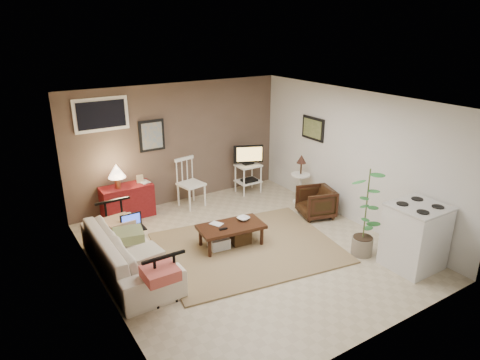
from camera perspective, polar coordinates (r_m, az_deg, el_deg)
floor at (r=7.02m, az=0.96°, el=-9.30°), size 5.00×5.00×0.00m
art_back at (r=8.33m, az=-11.68°, el=5.83°), size 0.50×0.03×0.60m
art_right at (r=8.54m, az=9.71°, el=6.79°), size 0.03×0.60×0.45m
window at (r=7.95m, az=-18.03°, el=8.30°), size 0.96×0.03×0.60m
rug at (r=7.07m, az=1.03°, el=-8.96°), size 3.10×2.64×0.03m
coffee_table at (r=7.03m, az=-1.24°, el=-7.20°), size 1.12×0.67×0.40m
sofa at (r=6.49m, az=-14.71°, el=-8.37°), size 0.64×2.18×0.85m
sofa_pillows at (r=6.25m, az=-13.60°, el=-8.45°), size 0.42×2.07×0.15m
sofa_end_rails at (r=6.55m, az=-13.62°, el=-8.59°), size 0.59×2.17×0.73m
laptop at (r=6.81m, az=-14.15°, el=-5.73°), size 0.33×0.24×0.23m
red_console at (r=8.26m, az=-14.90°, el=-2.42°), size 0.94×0.42×1.09m
spindle_chair at (r=8.53m, az=-6.62°, el=-0.54°), size 0.51×0.51×0.97m
tv_stand at (r=9.11m, az=1.13°, el=1.63°), size 0.59×0.40×1.05m
side_table at (r=8.64m, az=8.10°, el=0.89°), size 0.38×0.38×1.02m
armchair at (r=8.17m, az=10.10°, el=-2.78°), size 0.72×0.74×0.62m
potted_plant at (r=6.83m, az=16.45°, el=-3.80°), size 0.36×0.36×1.46m
stove at (r=6.87m, az=22.32°, el=-6.94°), size 0.77×0.71×1.00m
bowl at (r=7.10m, az=0.45°, el=-4.62°), size 0.20×0.09×0.20m
book_table at (r=6.90m, az=-3.54°, el=-5.41°), size 0.14×0.07×0.20m
book_console at (r=8.19m, az=-13.19°, el=0.27°), size 0.17×0.05×0.22m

